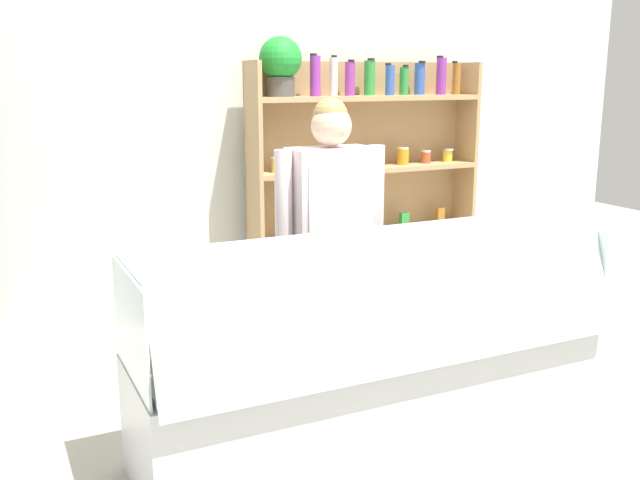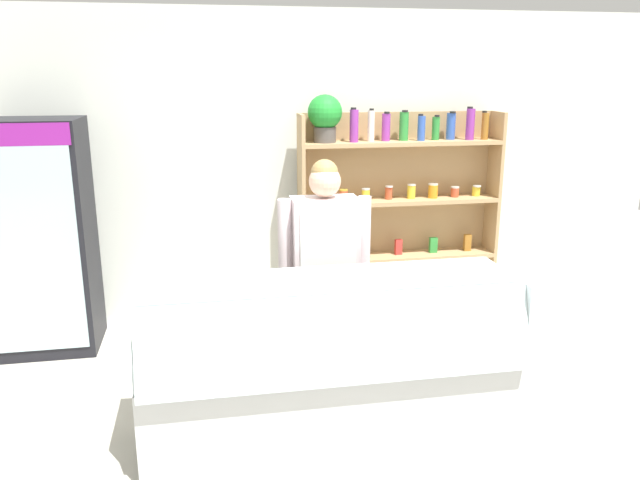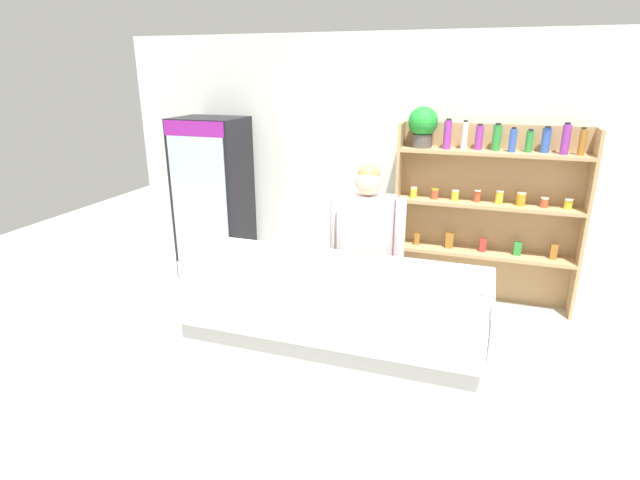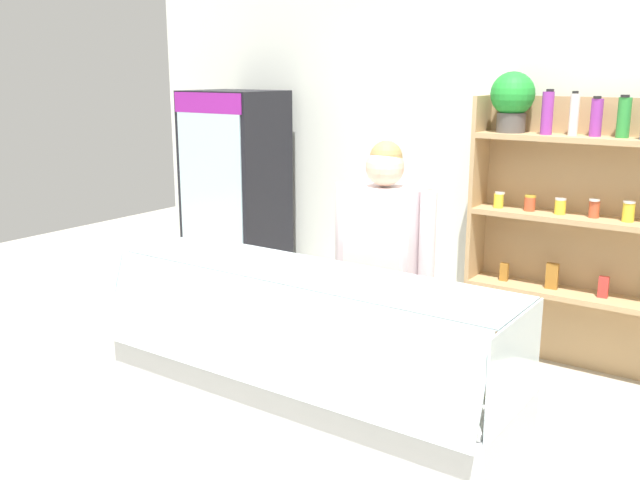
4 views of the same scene
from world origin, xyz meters
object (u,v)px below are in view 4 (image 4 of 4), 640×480
at_px(shelving_unit, 598,208).
at_px(shop_clerk, 383,259).
at_px(deli_display_case, 305,400).
at_px(drinks_fridge, 236,201).

bearing_deg(shelving_unit, shop_clerk, -122.65).
bearing_deg(shop_clerk, deli_display_case, -98.43).
relative_size(drinks_fridge, deli_display_case, 0.83).
bearing_deg(shop_clerk, shelving_unit, 57.35).
height_order(shelving_unit, deli_display_case, shelving_unit).
relative_size(deli_display_case, shop_clerk, 1.36).
xyz_separation_m(shelving_unit, deli_display_case, (-0.92, -1.92, -0.82)).
bearing_deg(shop_clerk, drinks_fridge, 152.43).
height_order(drinks_fridge, deli_display_case, drinks_fridge).
height_order(drinks_fridge, shelving_unit, shelving_unit).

